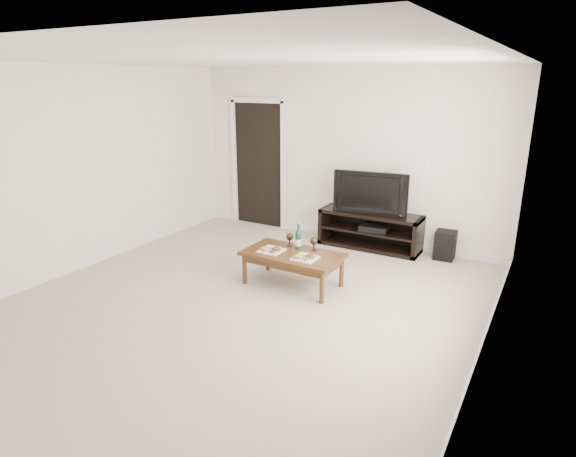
{
  "coord_description": "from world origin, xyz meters",
  "views": [
    {
      "loc": [
        2.88,
        -4.01,
        2.42
      ],
      "look_at": [
        0.14,
        0.78,
        0.7
      ],
      "focal_mm": 30.0,
      "sensor_mm": 36.0,
      "label": 1
    }
  ],
  "objects_px": {
    "coffee_table": "(293,269)",
    "media_console": "(370,230)",
    "television": "(372,192)",
    "subwoofer": "(445,245)"
  },
  "relations": [
    {
      "from": "media_console",
      "to": "subwoofer",
      "type": "relative_size",
      "value": 3.72
    },
    {
      "from": "television",
      "to": "coffee_table",
      "type": "distance_m",
      "value": 1.91
    },
    {
      "from": "coffee_table",
      "to": "media_console",
      "type": "bearing_deg",
      "value": 79.54
    },
    {
      "from": "coffee_table",
      "to": "television",
      "type": "bearing_deg",
      "value": 79.54
    },
    {
      "from": "media_console",
      "to": "coffee_table",
      "type": "bearing_deg",
      "value": -100.46
    },
    {
      "from": "subwoofer",
      "to": "coffee_table",
      "type": "distance_m",
      "value": 2.32
    },
    {
      "from": "media_console",
      "to": "coffee_table",
      "type": "height_order",
      "value": "media_console"
    },
    {
      "from": "subwoofer",
      "to": "media_console",
      "type": "bearing_deg",
      "value": -177.3
    },
    {
      "from": "television",
      "to": "media_console",
      "type": "bearing_deg",
      "value": 0.0
    },
    {
      "from": "television",
      "to": "subwoofer",
      "type": "xyz_separation_m",
      "value": [
        1.08,
        0.09,
        -0.66
      ]
    }
  ]
}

